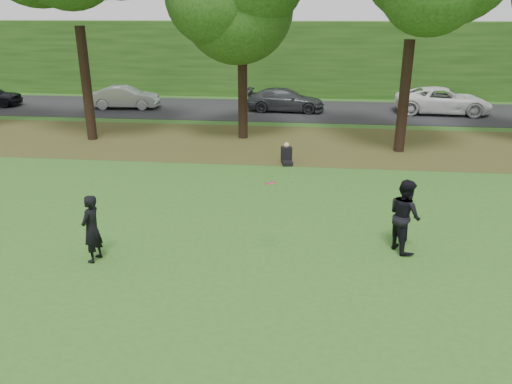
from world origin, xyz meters
TOP-DOWN VIEW (x-y plane):
  - ground at (0.00, 0.00)m, footprint 120.00×120.00m
  - leaf_litter at (0.00, 13.00)m, footprint 60.00×7.00m
  - street at (0.00, 21.00)m, footprint 70.00×7.00m
  - far_hedge at (0.00, 27.00)m, footprint 70.00×3.00m
  - player_left at (-4.89, 1.25)m, footprint 0.50×0.67m
  - player_right at (2.61, 2.69)m, footprint 1.01×1.11m
  - parked_cars at (1.19, 20.59)m, footprint 42.50×3.29m
  - frisbee at (-0.66, 1.68)m, footprint 0.33×0.32m
  - seated_person at (-0.71, 9.95)m, footprint 0.53×0.79m

SIDE VIEW (x-z plane):
  - ground at x=0.00m, z-range 0.00..0.00m
  - leaf_litter at x=0.00m, z-range 0.00..0.01m
  - street at x=0.00m, z-range 0.00..0.02m
  - seated_person at x=-0.71m, z-range -0.10..0.73m
  - parked_cars at x=1.19m, z-range -0.02..1.48m
  - player_left at x=-4.89m, z-range 0.00..1.68m
  - player_right at x=2.61m, z-range 0.00..1.87m
  - frisbee at x=-0.66m, z-range 1.93..2.09m
  - far_hedge at x=0.00m, z-range 0.00..5.00m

